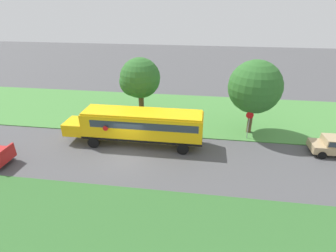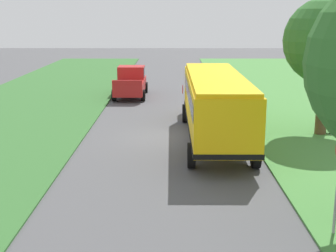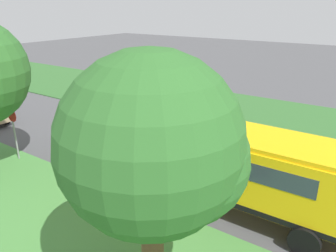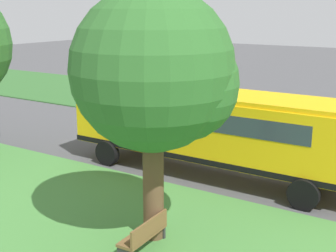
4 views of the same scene
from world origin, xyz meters
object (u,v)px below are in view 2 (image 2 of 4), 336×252
object	(u,v)px
oak_tree_beside_bus	(324,43)
park_bench	(333,125)
pickup_truck	(131,81)
school_bus	(215,101)

from	to	relation	value
oak_tree_beside_bus	park_bench	world-z (taller)	oak_tree_beside_bus
pickup_truck	park_bench	size ratio (longest dim) A/B	3.34
oak_tree_beside_bus	park_bench	xyz separation A→B (m)	(-0.77, -0.03, -4.02)
oak_tree_beside_bus	pickup_truck	bearing A→B (deg)	-47.38
school_bus	oak_tree_beside_bus	world-z (taller)	oak_tree_beside_bus
school_bus	park_bench	world-z (taller)	school_bus
school_bus	pickup_truck	bearing A→B (deg)	-68.20
pickup_truck	oak_tree_beside_bus	xyz separation A→B (m)	(-10.21, 11.09, 3.42)
school_bus	pickup_truck	world-z (taller)	school_bus
pickup_truck	oak_tree_beside_bus	world-z (taller)	oak_tree_beside_bus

